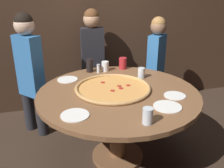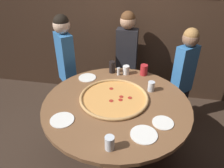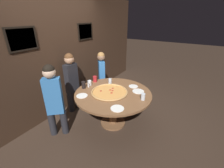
{
  "view_description": "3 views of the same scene",
  "coord_description": "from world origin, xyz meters",
  "px_view_note": "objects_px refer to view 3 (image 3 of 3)",
  "views": [
    {
      "loc": [
        -0.6,
        -2.03,
        1.67
      ],
      "look_at": [
        -0.05,
        0.03,
        0.81
      ],
      "focal_mm": 40.0,
      "sensor_mm": 36.0,
      "label": 1
    },
    {
      "loc": [
        0.27,
        -1.75,
        2.07
      ],
      "look_at": [
        -0.05,
        0.01,
        0.95
      ],
      "focal_mm": 35.0,
      "sensor_mm": 36.0,
      "label": 2
    },
    {
      "loc": [
        -2.22,
        -1.35,
        2.1
      ],
      "look_at": [
        0.07,
        0.07,
        0.88
      ],
      "focal_mm": 24.0,
      "sensor_mm": 36.0,
      "label": 3
    }
  ],
  "objects_px": {
    "white_plate_beside_cup": "(82,96)",
    "drink_cup_front_edge": "(84,85)",
    "drink_cup_centre_back": "(143,97)",
    "diner_centre_back": "(72,79)",
    "diner_far_right": "(102,74)",
    "white_plate_near_front": "(117,108)",
    "giant_pizza": "(109,92)",
    "condiment_shaker": "(88,85)",
    "drink_cup_near_left": "(95,79)",
    "white_plate_right_side": "(138,91)",
    "dining_table": "(113,99)",
    "drink_cup_far_right": "(110,81)",
    "white_plate_far_back": "(133,86)",
    "diner_far_left": "(54,98)",
    "drink_cup_beside_pizza": "(90,83)"
  },
  "relations": [
    {
      "from": "drink_cup_centre_back",
      "to": "diner_far_right",
      "type": "relative_size",
      "value": 0.09
    },
    {
      "from": "diner_far_left",
      "to": "diner_centre_back",
      "type": "bearing_deg",
      "value": -107.4
    },
    {
      "from": "dining_table",
      "to": "white_plate_right_side",
      "type": "bearing_deg",
      "value": -53.55
    },
    {
      "from": "drink_cup_centre_back",
      "to": "condiment_shaker",
      "type": "height_order",
      "value": "drink_cup_centre_back"
    },
    {
      "from": "drink_cup_near_left",
      "to": "white_plate_right_side",
      "type": "height_order",
      "value": "drink_cup_near_left"
    },
    {
      "from": "giant_pizza",
      "to": "white_plate_far_back",
      "type": "height_order",
      "value": "giant_pizza"
    },
    {
      "from": "dining_table",
      "to": "diner_centre_back",
      "type": "bearing_deg",
      "value": 91.68
    },
    {
      "from": "drink_cup_beside_pizza",
      "to": "white_plate_far_back",
      "type": "height_order",
      "value": "drink_cup_beside_pizza"
    },
    {
      "from": "drink_cup_far_right",
      "to": "white_plate_beside_cup",
      "type": "distance_m",
      "value": 0.78
    },
    {
      "from": "giant_pizza",
      "to": "white_plate_right_side",
      "type": "relative_size",
      "value": 3.11
    },
    {
      "from": "white_plate_beside_cup",
      "to": "diner_far_left",
      "type": "height_order",
      "value": "diner_far_left"
    },
    {
      "from": "drink_cup_near_left",
      "to": "drink_cup_centre_back",
      "type": "bearing_deg",
      "value": -99.04
    },
    {
      "from": "white_plate_far_back",
      "to": "diner_far_right",
      "type": "height_order",
      "value": "diner_far_right"
    },
    {
      "from": "diner_centre_back",
      "to": "drink_cup_beside_pizza",
      "type": "bearing_deg",
      "value": 97.78
    },
    {
      "from": "dining_table",
      "to": "drink_cup_centre_back",
      "type": "xyz_separation_m",
      "value": [
        0.04,
        -0.6,
        0.2
      ]
    },
    {
      "from": "giant_pizza",
      "to": "white_plate_near_front",
      "type": "height_order",
      "value": "giant_pizza"
    },
    {
      "from": "drink_cup_far_right",
      "to": "diner_centre_back",
      "type": "xyz_separation_m",
      "value": [
        -0.37,
        0.81,
        -0.01
      ]
    },
    {
      "from": "drink_cup_front_edge",
      "to": "white_plate_near_front",
      "type": "xyz_separation_m",
      "value": [
        -0.29,
        -0.97,
        -0.07
      ]
    },
    {
      "from": "white_plate_near_front",
      "to": "white_plate_far_back",
      "type": "xyz_separation_m",
      "value": [
        0.9,
        0.13,
        0.0
      ]
    },
    {
      "from": "drink_cup_centre_back",
      "to": "drink_cup_far_right",
      "type": "height_order",
      "value": "drink_cup_centre_back"
    },
    {
      "from": "white_plate_near_front",
      "to": "diner_centre_back",
      "type": "height_order",
      "value": "diner_centre_back"
    },
    {
      "from": "white_plate_near_front",
      "to": "white_plate_far_back",
      "type": "height_order",
      "value": "same"
    },
    {
      "from": "drink_cup_beside_pizza",
      "to": "drink_cup_near_left",
      "type": "bearing_deg",
      "value": 5.74
    },
    {
      "from": "white_plate_right_side",
      "to": "diner_far_left",
      "type": "relative_size",
      "value": 0.16
    },
    {
      "from": "drink_cup_beside_pizza",
      "to": "white_plate_right_side",
      "type": "relative_size",
      "value": 0.48
    },
    {
      "from": "drink_cup_beside_pizza",
      "to": "diner_far_left",
      "type": "height_order",
      "value": "diner_far_left"
    },
    {
      "from": "drink_cup_beside_pizza",
      "to": "white_plate_beside_cup",
      "type": "relative_size",
      "value": 0.52
    },
    {
      "from": "condiment_shaker",
      "to": "diner_far_left",
      "type": "relative_size",
      "value": 0.07
    },
    {
      "from": "dining_table",
      "to": "drink_cup_far_right",
      "type": "relative_size",
      "value": 13.64
    },
    {
      "from": "giant_pizza",
      "to": "drink_cup_centre_back",
      "type": "distance_m",
      "value": 0.66
    },
    {
      "from": "white_plate_beside_cup",
      "to": "drink_cup_front_edge",
      "type": "bearing_deg",
      "value": 35.52
    },
    {
      "from": "drink_cup_front_edge",
      "to": "drink_cup_centre_back",
      "type": "height_order",
      "value": "drink_cup_front_edge"
    },
    {
      "from": "dining_table",
      "to": "drink_cup_far_right",
      "type": "bearing_deg",
      "value": 40.08
    },
    {
      "from": "drink_cup_centre_back",
      "to": "diner_centre_back",
      "type": "relative_size",
      "value": 0.09
    },
    {
      "from": "giant_pizza",
      "to": "drink_cup_front_edge",
      "type": "relative_size",
      "value": 4.83
    },
    {
      "from": "drink_cup_front_edge",
      "to": "diner_far_right",
      "type": "height_order",
      "value": "diner_far_right"
    },
    {
      "from": "white_plate_near_front",
      "to": "giant_pizza",
      "type": "bearing_deg",
      "value": 45.33
    },
    {
      "from": "dining_table",
      "to": "drink_cup_beside_pizza",
      "type": "xyz_separation_m",
      "value": [
        0.02,
        0.6,
        0.19
      ]
    },
    {
      "from": "diner_far_left",
      "to": "diner_far_right",
      "type": "distance_m",
      "value": 1.55
    },
    {
      "from": "dining_table",
      "to": "drink_cup_far_right",
      "type": "distance_m",
      "value": 0.48
    },
    {
      "from": "giant_pizza",
      "to": "white_plate_beside_cup",
      "type": "height_order",
      "value": "giant_pizza"
    },
    {
      "from": "white_plate_near_front",
      "to": "condiment_shaker",
      "type": "distance_m",
      "value": 0.99
    },
    {
      "from": "drink_cup_centre_back",
      "to": "white_plate_far_back",
      "type": "distance_m",
      "value": 0.56
    },
    {
      "from": "dining_table",
      "to": "diner_far_left",
      "type": "xyz_separation_m",
      "value": [
        -0.81,
        0.73,
        0.2
      ]
    },
    {
      "from": "drink_cup_centre_back",
      "to": "diner_far_right",
      "type": "bearing_deg",
      "value": 63.51
    },
    {
      "from": "drink_cup_front_edge",
      "to": "diner_centre_back",
      "type": "bearing_deg",
      "value": 75.32
    },
    {
      "from": "diner_far_right",
      "to": "drink_cup_beside_pizza",
      "type": "bearing_deg",
      "value": -27.46
    },
    {
      "from": "white_plate_beside_cup",
      "to": "condiment_shaker",
      "type": "relative_size",
      "value": 2.16
    },
    {
      "from": "diner_far_right",
      "to": "diner_far_left",
      "type": "bearing_deg",
      "value": -40.2
    },
    {
      "from": "drink_cup_far_right",
      "to": "diner_far_left",
      "type": "relative_size",
      "value": 0.08
    }
  ]
}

